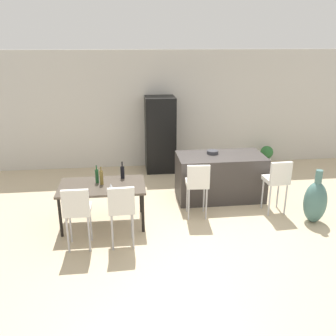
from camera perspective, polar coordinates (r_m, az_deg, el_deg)
name	(u,v)px	position (r m, az deg, el deg)	size (l,w,h in m)	color
ground_plane	(203,217)	(6.85, 5.57, -7.67)	(10.00, 10.00, 0.00)	#C6B28E
back_wall	(179,109)	(9.33, 1.80, 9.20)	(10.00, 0.12, 2.90)	beige
kitchen_island	(220,177)	(7.54, 8.14, -1.35)	(1.75, 0.89, 0.92)	#383330
bar_chair_left	(198,182)	(6.56, 4.65, -2.21)	(0.43, 0.43, 1.05)	white
bar_chair_middle	(277,178)	(7.00, 16.79, -1.58)	(0.42, 0.42, 1.05)	white
dining_table	(102,188)	(6.42, -10.29, -3.18)	(1.48, 0.88, 0.74)	#4C4238
dining_chair_near	(77,209)	(5.71, -14.07, -6.18)	(0.40, 0.40, 1.05)	white
dining_chair_far	(121,206)	(5.66, -7.32, -5.97)	(0.41, 0.41, 1.05)	white
wine_bottle_end	(97,176)	(6.47, -11.09, -1.24)	(0.06, 0.06, 0.32)	#194723
wine_bottle_corner	(101,177)	(6.38, -10.40, -1.45)	(0.06, 0.06, 0.33)	brown
wine_bottle_near	(122,172)	(6.61, -7.16, -0.65)	(0.07, 0.07, 0.31)	black
wine_glass_left	(111,186)	(5.99, -8.95, -2.83)	(0.07, 0.07, 0.17)	silver
refrigerator	(160,134)	(8.95, -1.25, 5.29)	(0.72, 0.68, 1.84)	black
fruit_bowl	(212,152)	(7.45, 7.00, 2.49)	(0.23, 0.23, 0.07)	#333338
floor_vase	(315,202)	(7.01, 22.09, -4.89)	(0.40, 0.40, 0.99)	#47706B
potted_plant	(267,155)	(9.77, 15.20, 2.02)	(0.33, 0.33, 0.53)	beige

